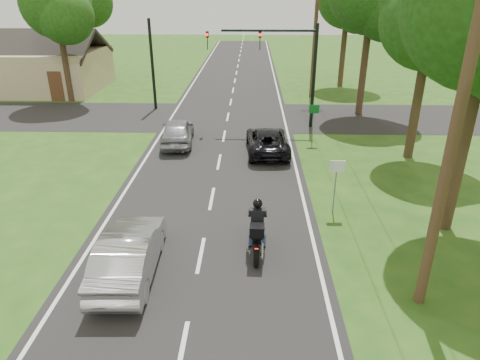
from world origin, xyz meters
The scene contains 17 objects.
ground centered at (0.00, 0.00, 0.00)m, with size 140.00×140.00×0.00m, color #234E15.
road centered at (0.00, 10.00, 0.01)m, with size 8.00×100.00×0.01m, color black.
cross_road centered at (0.00, 16.00, 0.01)m, with size 60.00×7.00×0.01m, color black.
motorcycle_rider centered at (1.80, 0.19, 0.75)m, with size 0.63×2.22×1.92m.
dark_suv centered at (2.39, 9.49, 0.63)m, with size 2.04×4.43×1.23m, color black.
silver_sedan centered at (-1.97, -1.00, 0.72)m, with size 1.50×4.30×1.42m, color #B6B6BB.
silver_suv centered at (-2.44, 10.64, 0.71)m, with size 1.66×4.11×1.40m, color #9FA1A6.
traffic_signal centered at (3.34, 14.00, 4.14)m, with size 6.38×0.44×6.00m.
signal_pole_far centered at (-5.20, 18.00, 3.00)m, with size 0.20×0.20×6.00m, color black.
utility_pole_near centered at (6.20, -2.00, 5.08)m, with size 1.60×0.28×10.00m.
utility_pole_far centered at (6.20, 22.00, 5.08)m, with size 1.60×0.28×10.00m.
sign_white centered at (4.70, 2.98, 1.60)m, with size 0.55×0.07×2.12m.
sign_green centered at (4.90, 10.98, 1.60)m, with size 0.55×0.07×2.12m.
tree_row_c centered at (9.75, 8.80, 6.23)m, with size 4.80×4.65×8.76m.
tree_row_e centered at (9.48, 25.78, 6.83)m, with size 5.28×5.12×9.61m.
tree_left_near centered at (-11.73, 19.78, 6.53)m, with size 5.12×4.96×9.22m.
house centered at (-16.00, 24.00, 1.77)m, with size 10.20×8.00×4.84m.
Camera 1 is at (1.58, -11.42, 7.81)m, focal length 32.00 mm.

